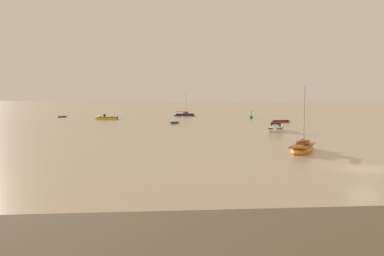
{
  "coord_description": "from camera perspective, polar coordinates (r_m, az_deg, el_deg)",
  "views": [
    {
      "loc": [
        -17.11,
        -31.08,
        6.22
      ],
      "look_at": [
        -11.7,
        35.07,
        0.61
      ],
      "focal_mm": 36.47,
      "sensor_mm": 36.0,
      "label": 1
    }
  ],
  "objects": [
    {
      "name": "rowboat_moored_3",
      "position": [
        115.71,
        -18.43,
        1.56
      ],
      "size": [
        2.52,
        3.23,
        0.49
      ],
      "rotation": [
        0.0,
        0.0,
        1.03
      ],
      "color": "red",
      "rests_on": "ground"
    },
    {
      "name": "sailboat_moored_0",
      "position": [
        44.83,
        15.84,
        -2.91
      ],
      "size": [
        5.26,
        6.83,
        7.53
      ],
      "rotation": [
        0.0,
        0.0,
        1.03
      ],
      "color": "orange",
      "rests_on": "ground"
    },
    {
      "name": "rowboat_moored_2",
      "position": [
        91.73,
        12.85,
        0.93
      ],
      "size": [
        4.27,
        1.54,
        0.67
      ],
      "rotation": [
        0.0,
        0.0,
        3.16
      ],
      "color": "red",
      "rests_on": "ground"
    },
    {
      "name": "motorboat_moored_2",
      "position": [
        103.07,
        -12.72,
        1.4
      ],
      "size": [
        6.09,
        2.51,
        2.03
      ],
      "rotation": [
        0.0,
        0.0,
        3.07
      ],
      "color": "gold",
      "rests_on": "ground"
    },
    {
      "name": "sailboat_moored_1",
      "position": [
        117.17,
        -1.1,
        1.94
      ],
      "size": [
        6.57,
        2.64,
        7.17
      ],
      "rotation": [
        0.0,
        0.0,
        0.1
      ],
      "color": "navy",
      "rests_on": "ground"
    },
    {
      "name": "rowboat_moored_0",
      "position": [
        85.88,
        -2.57,
        0.77
      ],
      "size": [
        2.71,
        3.68,
        0.56
      ],
      "rotation": [
        0.0,
        0.0,
        1.09
      ],
      "color": "#197084",
      "rests_on": "ground"
    },
    {
      "name": "motorboat_moored_3",
      "position": [
        68.41,
        12.16,
        -0.2
      ],
      "size": [
        4.29,
        6.56,
        2.36
      ],
      "rotation": [
        0.0,
        0.0,
        4.33
      ],
      "color": "white",
      "rests_on": "ground"
    },
    {
      "name": "ground_plane",
      "position": [
        36.03,
        23.89,
        -5.53
      ],
      "size": [
        800.0,
        800.0,
        0.0
      ],
      "primitive_type": "plane",
      "color": "tan"
    },
    {
      "name": "channel_buoy",
      "position": [
        104.98,
        8.64,
        1.63
      ],
      "size": [
        0.9,
        0.9,
        2.3
      ],
      "color": "#198C2D",
      "rests_on": "ground"
    }
  ]
}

